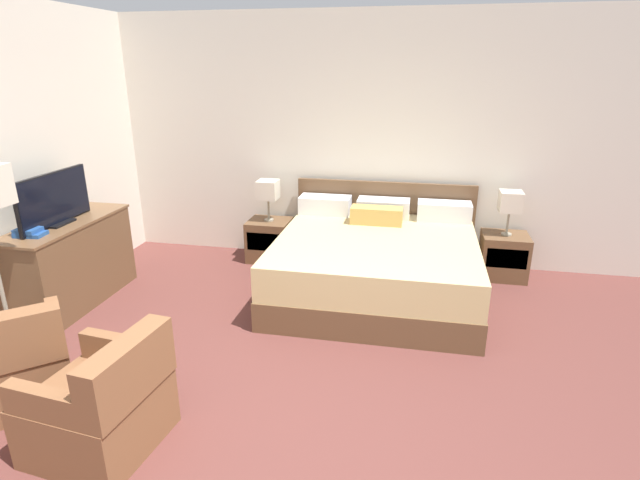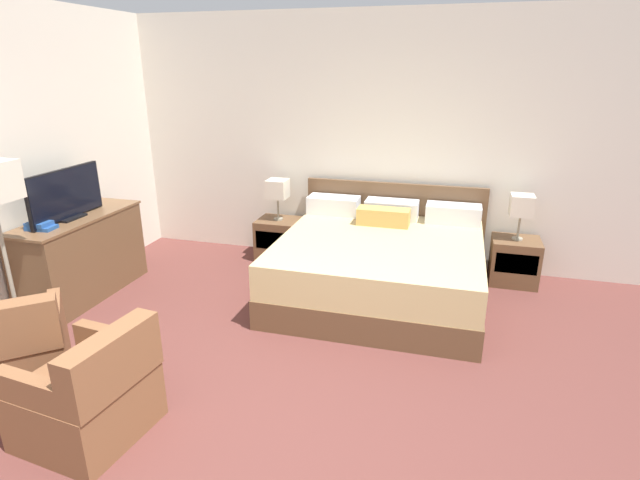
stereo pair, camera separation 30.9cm
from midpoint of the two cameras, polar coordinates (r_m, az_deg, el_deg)
name	(u,v)px [view 2 (the right image)]	position (r m, az deg, el deg)	size (l,w,h in m)	color
ground_plane	(250,466)	(3.22, -5.01, -24.43)	(10.47, 10.47, 0.00)	brown
wall_back	(367,142)	(5.80, 6.95, 11.06)	(6.81, 0.06, 2.80)	silver
wall_left	(15,162)	(5.23, -30.05, 7.73)	(0.06, 5.29, 2.80)	silver
bed	(380,265)	(5.07, 8.61, -2.82)	(2.04, 1.97, 0.97)	brown
nightstand_left	(279,239)	(6.02, -3.26, 0.11)	(0.49, 0.43, 0.49)	brown
nightstand_right	(514,261)	(5.78, 22.75, -2.25)	(0.49, 0.43, 0.49)	brown
table_lamp_left	(277,190)	(5.85, -3.37, 5.75)	(0.23, 0.23, 0.48)	gray
table_lamp_right	(522,206)	(5.60, 23.55, 3.55)	(0.23, 0.23, 0.48)	gray
dresser	(82,255)	(5.46, -24.11, -1.62)	(0.51, 1.39, 0.83)	brown
tv	(66,195)	(5.22, -25.55, 4.64)	(0.18, 0.90, 0.48)	black
book_red_cover	(42,228)	(5.03, -27.72, 1.24)	(0.24, 0.15, 0.03)	#234C8E
book_blue_cover	(39,224)	(5.04, -27.94, 1.63)	(0.19, 0.16, 0.04)	#234C8E
armchair_by_window	(14,352)	(4.18, -29.79, -11.13)	(0.97, 0.97, 0.76)	brown
armchair_companion	(90,395)	(3.49, -22.44, -16.13)	(0.76, 0.75, 0.76)	brown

